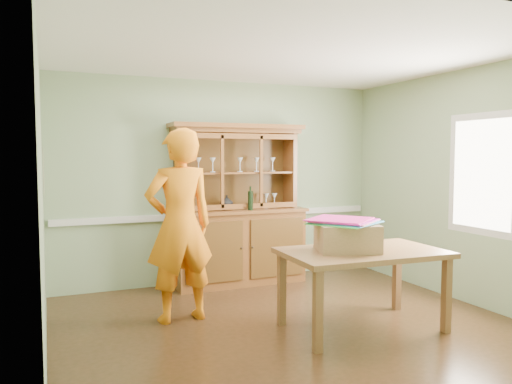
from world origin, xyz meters
name	(u,v)px	position (x,y,z in m)	size (l,w,h in m)	color
floor	(288,325)	(0.00, 0.00, 0.00)	(4.50, 4.50, 0.00)	#4A2B17
ceiling	(290,53)	(0.00, 0.00, 2.70)	(4.50, 4.50, 0.00)	white
wall_back	(223,182)	(0.00, 2.00, 1.35)	(4.50, 4.50, 0.00)	#88A279
wall_left	(42,199)	(-2.25, 0.00, 1.35)	(4.00, 4.00, 0.00)	#88A279
wall_right	(462,186)	(2.25, 0.00, 1.35)	(4.00, 4.00, 0.00)	#88A279
wall_front	(434,213)	(0.00, -2.00, 1.35)	(4.50, 4.50, 0.00)	#88A279
chair_rail	(224,215)	(0.00, 1.98, 0.90)	(4.41, 0.05, 0.08)	silver
framed_map	(44,173)	(-2.23, 0.30, 1.55)	(0.03, 0.60, 0.46)	#302113
window_panel	(482,174)	(2.23, -0.30, 1.50)	(0.03, 0.96, 1.36)	silver
china_hutch	(238,228)	(0.13, 1.76, 0.74)	(1.80, 0.59, 2.12)	brown
dining_table	(363,259)	(0.62, -0.37, 0.69)	(1.59, 0.99, 0.78)	brown
cardboard_box	(347,237)	(0.46, -0.34, 0.91)	(0.57, 0.46, 0.27)	#9D7851
kite_stack	(343,221)	(0.44, -0.29, 1.07)	(0.76, 0.76, 0.04)	green
person	(180,225)	(-0.97, 0.57, 0.99)	(0.72, 0.47, 1.98)	orange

